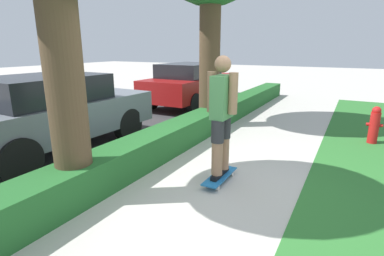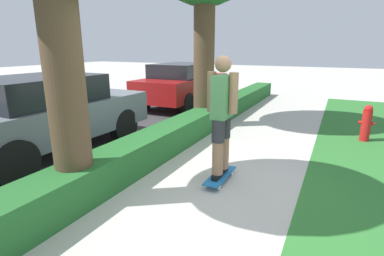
% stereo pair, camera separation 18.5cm
% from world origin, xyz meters
% --- Properties ---
extents(ground_plane, '(60.00, 60.00, 0.00)m').
position_xyz_m(ground_plane, '(0.00, 0.00, 0.00)').
color(ground_plane, '#BCB7AD').
extents(street_asphalt, '(18.33, 5.00, 0.01)m').
position_xyz_m(street_asphalt, '(0.00, 4.20, 0.00)').
color(street_asphalt, '#38383A').
rests_on(street_asphalt, ground_plane).
extents(hedge_row, '(18.33, 0.60, 0.51)m').
position_xyz_m(hedge_row, '(0.00, 1.60, 0.26)').
color(hedge_row, '#236028').
rests_on(hedge_row, ground_plane).
extents(skateboard, '(0.85, 0.24, 0.10)m').
position_xyz_m(skateboard, '(0.15, 0.16, 0.08)').
color(skateboard, '#1E6BAD').
rests_on(skateboard, ground_plane).
extents(skater_person, '(0.51, 0.46, 1.79)m').
position_xyz_m(skater_person, '(0.15, 0.16, 1.06)').
color(skater_person, black).
rests_on(skater_person, skateboard).
extents(parked_car_middle, '(4.03, 1.86, 1.49)m').
position_xyz_m(parked_car_middle, '(-0.14, 3.59, 0.80)').
color(parked_car_middle, slate).
rests_on(parked_car_middle, ground_plane).
extents(parked_car_rear, '(4.15, 1.79, 1.46)m').
position_xyz_m(parked_car_rear, '(5.45, 3.60, 0.77)').
color(parked_car_rear, maroon).
rests_on(parked_car_rear, ground_plane).
extents(fire_hydrant, '(0.19, 0.31, 0.80)m').
position_xyz_m(fire_hydrant, '(3.45, -1.95, 0.40)').
color(fire_hydrant, red).
rests_on(fire_hydrant, ground_plane).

